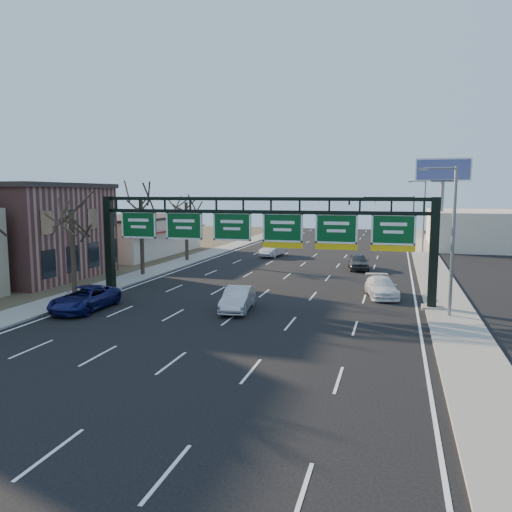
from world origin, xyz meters
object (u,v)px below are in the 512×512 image
(sign_gantry, at_px, (259,234))
(car_silver_sedan, at_px, (238,299))
(car_white_wagon, at_px, (381,287))
(car_blue_suv, at_px, (85,298))

(sign_gantry, distance_m, car_silver_sedan, 5.43)
(car_silver_sedan, xyz_separation_m, car_white_wagon, (8.68, 6.93, -0.05))
(car_silver_sedan, bearing_deg, sign_gantry, 77.71)
(sign_gantry, distance_m, car_blue_suv, 12.31)
(car_silver_sedan, distance_m, car_white_wagon, 11.10)
(car_blue_suv, bearing_deg, sign_gantry, 31.21)
(sign_gantry, bearing_deg, car_blue_suv, -147.41)
(car_silver_sedan, bearing_deg, car_white_wagon, 32.04)
(sign_gantry, distance_m, car_white_wagon, 9.71)
(car_blue_suv, bearing_deg, car_silver_sedan, 13.52)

